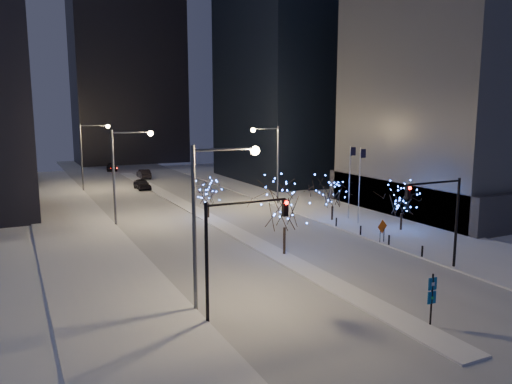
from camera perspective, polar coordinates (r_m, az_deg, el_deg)
ground at (r=34.05m, az=10.72°, el=-11.45°), size 160.00×160.00×0.00m
road at (r=64.44m, az=-8.29°, el=-1.45°), size 20.00×130.00×0.02m
median at (r=59.78m, az=-6.80°, el=-2.20°), size 2.00×80.00×0.15m
east_sidewalk at (r=58.10m, az=10.73°, el=-2.64°), size 10.00×90.00×0.15m
west_sidewalk at (r=47.13m, az=-18.92°, el=-5.81°), size 8.00×90.00×0.15m
midrise_block at (r=68.80m, az=25.17°, el=11.00°), size 30.00×22.00×30.00m
plinth at (r=69.46m, az=24.43°, el=0.25°), size 30.00×24.00×4.00m
horizon_block at (r=120.32m, az=-14.42°, el=13.38°), size 24.00×14.00×42.00m
street_lamp_w_near at (r=29.72m, az=-5.19°, el=-1.34°), size 4.40×0.56×10.00m
street_lamp_w_mid at (r=53.59m, az=-14.90°, el=3.16°), size 4.40×0.56×10.00m
street_lamp_w_far at (r=78.17m, az=-18.59°, el=4.85°), size 4.40×0.56×10.00m
street_lamp_east at (r=62.89m, az=1.79°, el=4.30°), size 3.90×0.56×10.00m
traffic_signal_west at (r=28.48m, az=-2.74°, el=-5.38°), size 5.26×0.43×7.00m
traffic_signal_east at (r=39.32m, az=20.53°, el=-1.85°), size 5.26×0.43×7.00m
flagpoles at (r=54.16m, az=11.24°, el=1.55°), size 1.35×2.60×8.00m
bollards at (r=47.44m, az=13.36°, el=-4.80°), size 0.16×12.16×0.90m
car_near at (r=77.80m, az=-12.87°, el=0.86°), size 2.02×4.75×1.60m
car_mid at (r=90.28m, az=-12.70°, el=2.03°), size 1.89×4.98×1.62m
car_far at (r=103.29m, az=-16.16°, el=2.73°), size 2.65×5.13×1.42m
holiday_tree_median_near at (r=40.96m, az=3.30°, el=-1.35°), size 6.52×6.52×6.66m
holiday_tree_median_far at (r=55.43m, az=-5.51°, el=-0.11°), size 3.93×3.93×4.24m
holiday_tree_plaza_near at (r=51.51m, az=16.37°, el=-0.85°), size 4.58×4.58×4.76m
holiday_tree_plaza_far at (r=54.56m, az=8.75°, el=-0.15°), size 4.62×4.62×4.65m
wayfinding_sign at (r=29.83m, az=19.46°, el=-10.99°), size 0.55×0.11×3.10m
construction_sign at (r=46.62m, az=14.23°, el=-4.08°), size 1.24×0.26×2.07m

